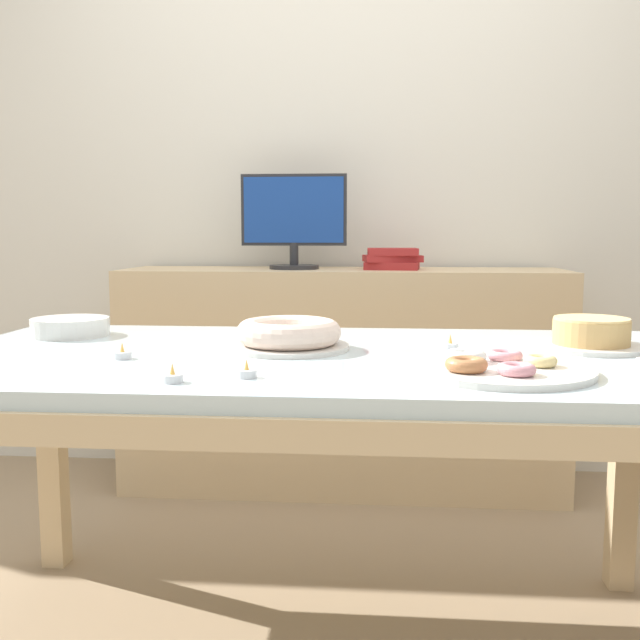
{
  "coord_description": "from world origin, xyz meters",
  "views": [
    {
      "loc": [
        0.15,
        -1.66,
        1.04
      ],
      "look_at": [
        -0.0,
        0.16,
        0.82
      ],
      "focal_mm": 40.0,
      "sensor_mm": 36.0,
      "label": 1
    }
  ],
  "objects_px": {
    "tealight_near_cakes": "(173,377)",
    "tealight_near_front": "(122,354)",
    "book_stack": "(392,259)",
    "plate_stack": "(70,327)",
    "tealight_centre": "(247,373)",
    "tealight_right_edge": "(450,346)",
    "computer_monitor": "(294,222)",
    "cake_chocolate_round": "(591,335)",
    "pastry_platter": "(499,367)",
    "cake_golden_bundt": "(289,335)"
  },
  "relations": [
    {
      "from": "tealight_centre",
      "to": "cake_chocolate_round",
      "type": "bearing_deg",
      "value": 28.21
    },
    {
      "from": "cake_golden_bundt",
      "to": "tealight_near_cakes",
      "type": "xyz_separation_m",
      "value": [
        -0.17,
        -0.41,
        -0.02
      ]
    },
    {
      "from": "computer_monitor",
      "to": "tealight_centre",
      "type": "xyz_separation_m",
      "value": [
        0.09,
        -1.5,
        -0.32
      ]
    },
    {
      "from": "pastry_platter",
      "to": "tealight_right_edge",
      "type": "distance_m",
      "value": 0.29
    },
    {
      "from": "computer_monitor",
      "to": "tealight_near_front",
      "type": "xyz_separation_m",
      "value": [
        -0.23,
        -1.32,
        -0.32
      ]
    },
    {
      "from": "book_stack",
      "to": "cake_chocolate_round",
      "type": "relative_size",
      "value": 0.92
    },
    {
      "from": "tealight_centre",
      "to": "tealight_near_front",
      "type": "height_order",
      "value": "same"
    },
    {
      "from": "computer_monitor",
      "to": "book_stack",
      "type": "distance_m",
      "value": 0.42
    },
    {
      "from": "plate_stack",
      "to": "cake_golden_bundt",
      "type": "bearing_deg",
      "value": -15.71
    },
    {
      "from": "book_stack",
      "to": "cake_golden_bundt",
      "type": "bearing_deg",
      "value": -103.12
    },
    {
      "from": "tealight_centre",
      "to": "tealight_near_cakes",
      "type": "bearing_deg",
      "value": -156.89
    },
    {
      "from": "computer_monitor",
      "to": "tealight_near_front",
      "type": "relative_size",
      "value": 10.6
    },
    {
      "from": "book_stack",
      "to": "cake_golden_bundt",
      "type": "height_order",
      "value": "book_stack"
    },
    {
      "from": "book_stack",
      "to": "pastry_platter",
      "type": "relative_size",
      "value": 0.66
    },
    {
      "from": "computer_monitor",
      "to": "tealight_near_cakes",
      "type": "xyz_separation_m",
      "value": [
        -0.05,
        -1.56,
        -0.32
      ]
    },
    {
      "from": "tealight_right_edge",
      "to": "tealight_near_front",
      "type": "bearing_deg",
      "value": -165.78
    },
    {
      "from": "tealight_centre",
      "to": "pastry_platter",
      "type": "bearing_deg",
      "value": 10.13
    },
    {
      "from": "tealight_centre",
      "to": "tealight_right_edge",
      "type": "relative_size",
      "value": 1.0
    },
    {
      "from": "plate_stack",
      "to": "tealight_near_cakes",
      "type": "distance_m",
      "value": 0.74
    },
    {
      "from": "cake_chocolate_round",
      "to": "tealight_centre",
      "type": "distance_m",
      "value": 0.88
    },
    {
      "from": "book_stack",
      "to": "plate_stack",
      "type": "bearing_deg",
      "value": -132.68
    },
    {
      "from": "cake_golden_bundt",
      "to": "tealight_centre",
      "type": "bearing_deg",
      "value": -96.36
    },
    {
      "from": "pastry_platter",
      "to": "plate_stack",
      "type": "bearing_deg",
      "value": 158.22
    },
    {
      "from": "book_stack",
      "to": "cake_golden_bundt",
      "type": "xyz_separation_m",
      "value": [
        -0.27,
        -1.15,
        -0.14
      ]
    },
    {
      "from": "plate_stack",
      "to": "tealight_right_edge",
      "type": "xyz_separation_m",
      "value": [
        1.02,
        -0.15,
        -0.01
      ]
    },
    {
      "from": "book_stack",
      "to": "tealight_near_front",
      "type": "bearing_deg",
      "value": -115.45
    },
    {
      "from": "tealight_near_front",
      "to": "cake_chocolate_round",
      "type": "bearing_deg",
      "value": 11.9
    },
    {
      "from": "pastry_platter",
      "to": "tealight_near_cakes",
      "type": "distance_m",
      "value": 0.65
    },
    {
      "from": "plate_stack",
      "to": "tealight_centre",
      "type": "relative_size",
      "value": 5.25
    },
    {
      "from": "pastry_platter",
      "to": "tealight_right_edge",
      "type": "relative_size",
      "value": 9.26
    },
    {
      "from": "pastry_platter",
      "to": "cake_chocolate_round",
      "type": "bearing_deg",
      "value": 49.97
    },
    {
      "from": "pastry_platter",
      "to": "book_stack",
      "type": "bearing_deg",
      "value": 97.79
    },
    {
      "from": "cake_chocolate_round",
      "to": "tealight_near_cakes",
      "type": "relative_size",
      "value": 6.64
    },
    {
      "from": "tealight_centre",
      "to": "tealight_near_front",
      "type": "relative_size",
      "value": 1.0
    },
    {
      "from": "tealight_near_cakes",
      "to": "tealight_centre",
      "type": "bearing_deg",
      "value": 23.11
    },
    {
      "from": "computer_monitor",
      "to": "plate_stack",
      "type": "relative_size",
      "value": 2.02
    },
    {
      "from": "cake_chocolate_round",
      "to": "tealight_near_cakes",
      "type": "bearing_deg",
      "value": -152.5
    },
    {
      "from": "tealight_near_cakes",
      "to": "tealight_near_front",
      "type": "bearing_deg",
      "value": 127.72
    },
    {
      "from": "computer_monitor",
      "to": "cake_chocolate_round",
      "type": "distance_m",
      "value": 1.42
    },
    {
      "from": "book_stack",
      "to": "tealight_near_cakes",
      "type": "xyz_separation_m",
      "value": [
        -0.44,
        -1.56,
        -0.17
      ]
    },
    {
      "from": "cake_golden_bundt",
      "to": "tealight_centre",
      "type": "height_order",
      "value": "cake_golden_bundt"
    },
    {
      "from": "tealight_near_cakes",
      "to": "plate_stack",
      "type": "bearing_deg",
      "value": 128.3
    },
    {
      "from": "pastry_platter",
      "to": "tealight_centre",
      "type": "bearing_deg",
      "value": -169.87
    },
    {
      "from": "cake_chocolate_round",
      "to": "plate_stack",
      "type": "bearing_deg",
      "value": 175.38
    },
    {
      "from": "plate_stack",
      "to": "tealight_near_front",
      "type": "relative_size",
      "value": 5.25
    },
    {
      "from": "tealight_right_edge",
      "to": "tealight_centre",
      "type": "bearing_deg",
      "value": -138.95
    },
    {
      "from": "cake_golden_bundt",
      "to": "tealight_near_front",
      "type": "relative_size",
      "value": 7.39
    },
    {
      "from": "tealight_centre",
      "to": "tealight_right_edge",
      "type": "bearing_deg",
      "value": 41.05
    },
    {
      "from": "tealight_near_front",
      "to": "tealight_right_edge",
      "type": "bearing_deg",
      "value": 14.22
    },
    {
      "from": "pastry_platter",
      "to": "tealight_near_front",
      "type": "bearing_deg",
      "value": 173.33
    }
  ]
}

